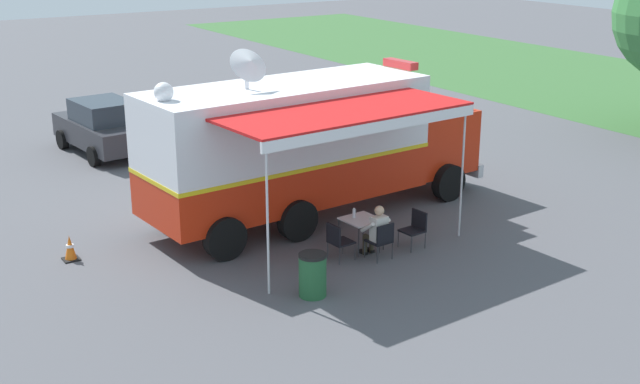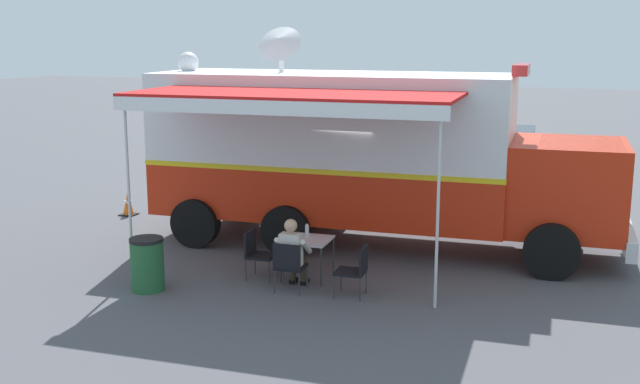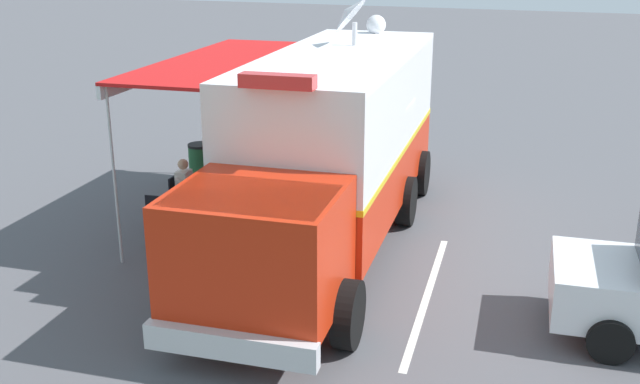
# 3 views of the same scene
# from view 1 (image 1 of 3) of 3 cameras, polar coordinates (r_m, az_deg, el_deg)

# --- Properties ---
(ground_plane) EXTENTS (100.00, 100.00, 0.00)m
(ground_plane) POSITION_cam_1_polar(r_m,az_deg,el_deg) (21.03, -2.29, -1.98)
(ground_plane) COLOR #515156
(lot_stripe) EXTENTS (0.46, 4.80, 0.01)m
(lot_stripe) POSITION_cam_1_polar(r_m,az_deg,el_deg) (24.08, -0.10, 0.67)
(lot_stripe) COLOR silver
(lot_stripe) RESTS_ON ground
(command_truck) EXTENTS (5.40, 9.64, 4.53)m
(command_truck) POSITION_cam_1_polar(r_m,az_deg,el_deg) (20.83, -0.60, 3.43)
(command_truck) COLOR red
(command_truck) RESTS_ON ground
(folding_table) EXTENTS (0.86, 0.86, 0.73)m
(folding_table) POSITION_cam_1_polar(r_m,az_deg,el_deg) (19.06, 2.85, -2.01)
(folding_table) COLOR silver
(folding_table) RESTS_ON ground
(water_bottle) EXTENTS (0.07, 0.07, 0.22)m
(water_bottle) POSITION_cam_1_polar(r_m,az_deg,el_deg) (19.10, 2.35, -1.45)
(water_bottle) COLOR silver
(water_bottle) RESTS_ON folding_table
(folding_chair_at_table) EXTENTS (0.51, 0.51, 0.87)m
(folding_chair_at_table) POSITION_cam_1_polar(r_m,az_deg,el_deg) (18.51, 4.26, -3.20)
(folding_chair_at_table) COLOR black
(folding_chair_at_table) RESTS_ON ground
(folding_chair_beside_table) EXTENTS (0.51, 0.51, 0.87)m
(folding_chair_beside_table) POSITION_cam_1_polar(r_m,az_deg,el_deg) (18.43, 1.23, -3.25)
(folding_chair_beside_table) COLOR black
(folding_chair_beside_table) RESTS_ON ground
(folding_chair_spare_by_truck) EXTENTS (0.52, 0.52, 0.87)m
(folding_chair_spare_by_truck) POSITION_cam_1_polar(r_m,az_deg,el_deg) (19.31, 6.57, -2.35)
(folding_chair_spare_by_truck) COLOR black
(folding_chair_spare_by_truck) RESTS_ON ground
(seated_responder) EXTENTS (0.68, 0.58, 1.25)m
(seated_responder) POSITION_cam_1_polar(r_m,az_deg,el_deg) (18.59, 3.89, -2.63)
(seated_responder) COLOR silver
(seated_responder) RESTS_ON ground
(trash_bin) EXTENTS (0.57, 0.57, 0.91)m
(trash_bin) POSITION_cam_1_polar(r_m,az_deg,el_deg) (16.75, -0.51, -5.72)
(trash_bin) COLOR #235B33
(trash_bin) RESTS_ON ground
(traffic_cone) EXTENTS (0.36, 0.36, 0.58)m
(traffic_cone) POSITION_cam_1_polar(r_m,az_deg,el_deg) (19.37, -16.80, -3.71)
(traffic_cone) COLOR black
(traffic_cone) RESTS_ON ground
(car_behind_truck) EXTENTS (4.34, 2.30, 1.76)m
(car_behind_truck) POSITION_cam_1_polar(r_m,az_deg,el_deg) (27.85, -14.68, 4.36)
(car_behind_truck) COLOR #2D2D33
(car_behind_truck) RESTS_ON ground
(car_far_corner) EXTENTS (4.32, 2.26, 1.76)m
(car_far_corner) POSITION_cam_1_polar(r_m,az_deg,el_deg) (27.28, -4.41, 4.63)
(car_far_corner) COLOR silver
(car_far_corner) RESTS_ON ground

